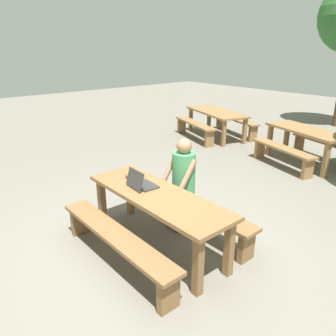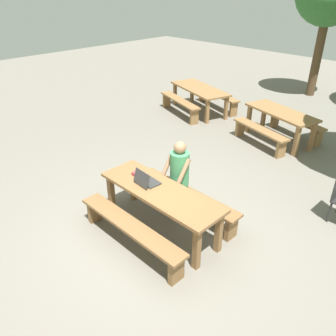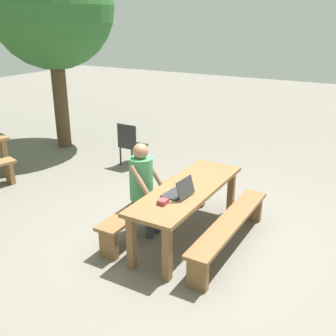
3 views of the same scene
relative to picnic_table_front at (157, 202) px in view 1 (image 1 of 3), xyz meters
name	(u,v)px [view 1 (image 1 of 3)]	position (x,y,z in m)	size (l,w,h in m)	color
ground_plane	(158,245)	(0.00, 0.00, -0.63)	(30.00, 30.00, 0.00)	slate
picnic_table_front	(157,202)	(0.00, 0.00, 0.00)	(2.12, 0.69, 0.74)	brown
bench_near	(116,241)	(0.00, -0.61, -0.30)	(2.06, 0.30, 0.43)	brown
bench_far	(192,209)	(0.00, 0.61, -0.30)	(2.06, 0.30, 0.43)	brown
laptop	(141,183)	(-0.29, -0.03, 0.17)	(0.36, 0.33, 0.24)	#2D2D2D
small_pouch	(131,177)	(-0.59, 0.03, 0.14)	(0.13, 0.10, 0.06)	#993338
person_seated	(182,177)	(-0.17, 0.58, 0.12)	(0.43, 0.42, 1.29)	#333847
picnic_table_mid	(306,135)	(-0.41, 4.42, 0.01)	(1.92, 1.18, 0.77)	olive
bench_mid_south	(282,152)	(-0.58, 3.84, -0.29)	(1.64, 0.73, 0.45)	olive
bench_mid_north	(324,146)	(-0.25, 5.00, -0.29)	(1.64, 0.73, 0.45)	olive
picnic_table_rear	(216,115)	(-3.18, 4.67, 0.00)	(2.21, 1.41, 0.73)	olive
bench_rear_south	(195,127)	(-3.38, 4.03, -0.27)	(1.85, 0.84, 0.47)	olive
bench_rear_north	(236,122)	(-2.98, 5.30, -0.27)	(1.85, 0.84, 0.47)	olive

